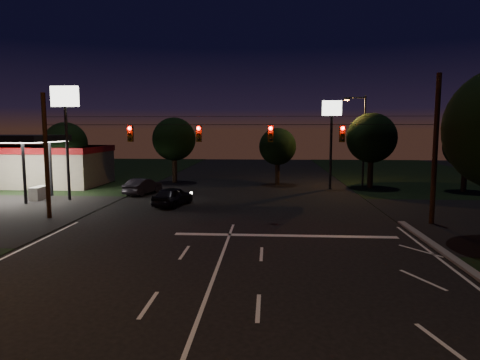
{
  "coord_description": "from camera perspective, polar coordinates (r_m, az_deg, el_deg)",
  "views": [
    {
      "loc": [
        2.1,
        -11.2,
        5.72
      ],
      "look_at": [
        0.56,
        11.64,
        3.0
      ],
      "focal_mm": 32.0,
      "sensor_mm": 36.0,
      "label": 1
    }
  ],
  "objects": [
    {
      "name": "ground",
      "position": [
        12.75,
        -6.43,
        -19.93
      ],
      "size": [
        140.0,
        140.0,
        0.0
      ],
      "primitive_type": "plane",
      "color": "black",
      "rests_on": "ground"
    },
    {
      "name": "stop_bar",
      "position": [
        23.42,
        5.99,
        -7.38
      ],
      "size": [
        12.0,
        0.5,
        0.01
      ],
      "primitive_type": "cube",
      "color": "silver",
      "rests_on": "ground"
    },
    {
      "name": "utility_pole_right",
      "position": [
        28.58,
        24.14,
        -5.37
      ],
      "size": [
        0.3,
        0.3,
        9.0
      ],
      "primitive_type": "cylinder",
      "color": "black",
      "rests_on": "ground"
    },
    {
      "name": "utility_pole_left",
      "position": [
        30.3,
        -24.05,
        -4.7
      ],
      "size": [
        0.28,
        0.28,
        8.0
      ],
      "primitive_type": "cylinder",
      "color": "black",
      "rests_on": "ground"
    },
    {
      "name": "signal_span",
      "position": [
        26.25,
        -0.74,
        6.31
      ],
      "size": [
        24.0,
        0.4,
        1.56
      ],
      "color": "black",
      "rests_on": "ground"
    },
    {
      "name": "gas_station",
      "position": [
        48.11,
        -26.05,
        2.12
      ],
      "size": [
        14.2,
        16.1,
        5.25
      ],
      "color": "gray",
      "rests_on": "ground"
    },
    {
      "name": "pole_sign_left_near",
      "position": [
        36.92,
        -22.25,
        8.24
      ],
      "size": [
        2.2,
        0.3,
        9.1
      ],
      "color": "black",
      "rests_on": "ground"
    },
    {
      "name": "pole_sign_right",
      "position": [
        41.62,
        12.11,
        7.35
      ],
      "size": [
        1.8,
        0.3,
        8.4
      ],
      "color": "black",
      "rests_on": "ground"
    },
    {
      "name": "street_light_right_far",
      "position": [
        44.16,
        15.89,
        5.9
      ],
      "size": [
        2.2,
        0.35,
        9.0
      ],
      "color": "black",
      "rests_on": "ground"
    },
    {
      "name": "tree_far_a",
      "position": [
        45.96,
        -22.13,
        4.46
      ],
      "size": [
        4.2,
        4.2,
        6.42
      ],
      "color": "black",
      "rests_on": "ground"
    },
    {
      "name": "tree_far_b",
      "position": [
        46.44,
        -8.72,
        5.34
      ],
      "size": [
        4.6,
        4.6,
        6.98
      ],
      "color": "black",
      "rests_on": "ground"
    },
    {
      "name": "tree_far_c",
      "position": [
        44.35,
        5.05,
        4.4
      ],
      "size": [
        3.8,
        3.8,
        5.86
      ],
      "color": "black",
      "rests_on": "ground"
    },
    {
      "name": "tree_far_d",
      "position": [
        43.49,
        17.12,
        5.3
      ],
      "size": [
        4.8,
        4.8,
        7.3
      ],
      "color": "black",
      "rests_on": "ground"
    },
    {
      "name": "tree_far_e",
      "position": [
        44.14,
        27.87,
        3.91
      ],
      "size": [
        4.0,
        4.0,
        6.18
      ],
      "color": "black",
      "rests_on": "ground"
    },
    {
      "name": "car_oncoming_a",
      "position": [
        32.56,
        -8.96,
        -2.14
      ],
      "size": [
        2.7,
        4.51,
        1.44
      ],
      "primitive_type": "imported",
      "rotation": [
        0.0,
        0.0,
        2.89
      ],
      "color": "black",
      "rests_on": "ground"
    },
    {
      "name": "car_oncoming_b",
      "position": [
        38.75,
        -12.83,
        -0.83
      ],
      "size": [
        2.56,
        4.52,
        1.41
      ],
      "primitive_type": "imported",
      "rotation": [
        0.0,
        0.0,
        2.88
      ],
      "color": "black",
      "rests_on": "ground"
    }
  ]
}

